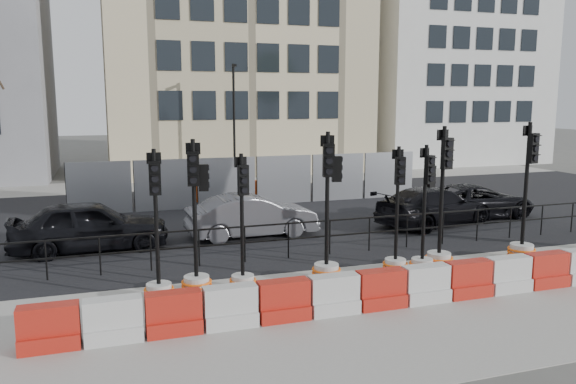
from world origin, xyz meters
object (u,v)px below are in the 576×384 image
object	(u,v)px
traffic_signal_d	(327,247)
car_c	(435,206)
traffic_signal_h	(523,233)
traffic_signal_a	(158,271)
car_a	(90,226)

from	to	relation	value
traffic_signal_d	car_c	xyz separation A→B (m)	(5.78, 4.47, -0.18)
traffic_signal_d	traffic_signal_h	bearing A→B (deg)	12.56
traffic_signal_a	car_c	xyz separation A→B (m)	(9.66, 4.59, -0.01)
traffic_signal_a	car_c	distance (m)	10.70
car_a	traffic_signal_d	bearing A→B (deg)	-134.04
traffic_signal_a	traffic_signal_d	world-z (taller)	traffic_signal_d
car_a	car_c	world-z (taller)	car_a
traffic_signal_a	car_c	bearing A→B (deg)	28.20
car_c	traffic_signal_d	bearing A→B (deg)	112.08
traffic_signal_d	traffic_signal_h	world-z (taller)	traffic_signal_h
car_c	car_a	bearing A→B (deg)	73.53
traffic_signal_a	traffic_signal_h	world-z (taller)	traffic_signal_h
traffic_signal_d	car_c	distance (m)	7.31
traffic_signal_d	car_a	xyz separation A→B (m)	(-5.33, 4.63, -0.11)
traffic_signal_a	traffic_signal_d	size ratio (longest dim) A/B	0.92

